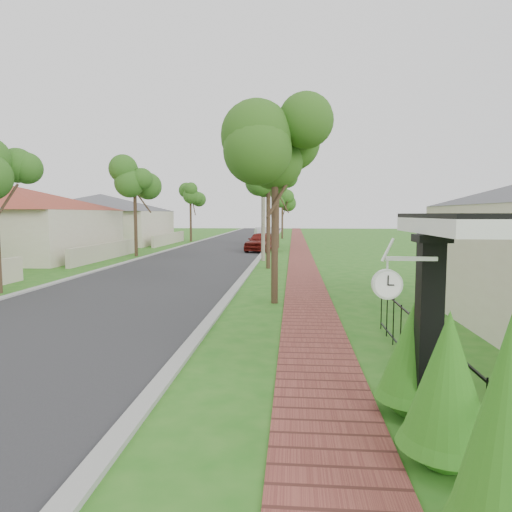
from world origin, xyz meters
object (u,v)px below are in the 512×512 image
at_px(near_tree, 275,151).
at_px(station_clock, 389,282).
at_px(parked_car_white, 265,236).
at_px(parked_car_red, 261,242).
at_px(utility_pole, 263,186).
at_px(porch_post, 428,340).

height_order(near_tree, station_clock, near_tree).
bearing_deg(station_clock, parked_car_white, 96.05).
bearing_deg(station_clock, parked_car_red, 97.26).
xyz_separation_m(parked_car_white, near_tree, (1.90, -26.03, 3.87)).
bearing_deg(parked_car_red, station_clock, -71.14).
xyz_separation_m(utility_pole, station_clock, (2.95, -21.14, -2.44)).
distance_m(porch_post, parked_car_white, 34.29).
height_order(porch_post, parked_car_white, porch_post).
xyz_separation_m(porch_post, parked_car_white, (-4.25, 34.03, -0.34)).
distance_m(parked_car_red, utility_pole, 7.66).
bearing_deg(station_clock, porch_post, 33.47).
distance_m(near_tree, station_clock, 8.99).
bearing_deg(parked_car_red, utility_pole, -73.34).
height_order(parked_car_red, station_clock, station_clock).
height_order(porch_post, utility_pole, utility_pole).
distance_m(utility_pole, station_clock, 21.48).
xyz_separation_m(porch_post, utility_pole, (-3.56, 20.74, 3.27)).
relative_size(porch_post, utility_pole, 0.29).
distance_m(porch_post, near_tree, 9.05).
height_order(parked_car_white, utility_pole, utility_pole).
distance_m(parked_car_red, near_tree, 19.91).
height_order(porch_post, station_clock, porch_post).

